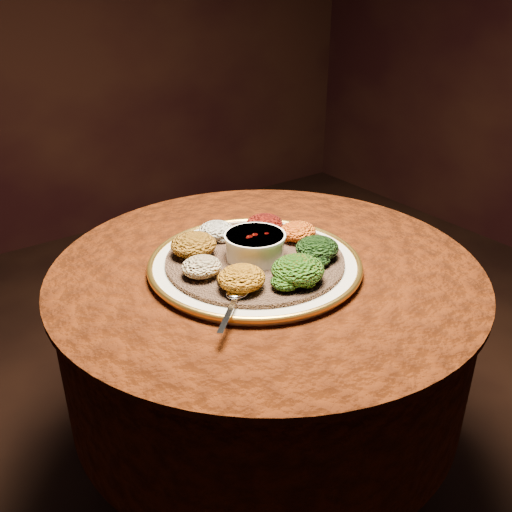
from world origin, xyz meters
TOP-DOWN VIEW (x-y plane):
  - table at (0.00, 0.00)m, footprint 0.96×0.96m
  - platter at (-0.03, 0.00)m, footprint 0.50×0.50m
  - injera at (-0.03, 0.00)m, footprint 0.48×0.48m
  - stew_bowl at (-0.03, 0.00)m, footprint 0.13×0.13m
  - spoon at (-0.16, -0.12)m, footprint 0.13×0.12m
  - portion_ayib at (-0.04, 0.14)m, footprint 0.08×0.08m
  - portion_kitfo at (0.07, 0.10)m, footprint 0.09×0.08m
  - portion_tikil at (0.10, 0.02)m, footprint 0.09×0.08m
  - portion_gomen at (0.08, -0.08)m, footprint 0.10×0.09m
  - portion_mixveg at (-0.02, -0.13)m, footprint 0.11×0.10m
  - portion_kik at (-0.13, -0.09)m, footprint 0.10×0.09m
  - portion_timatim at (-0.16, 0.00)m, footprint 0.08×0.08m
  - portion_shiro at (-0.13, 0.09)m, footprint 0.10×0.10m

SIDE VIEW (x-z plane):
  - table at x=0.00m, z-range 0.19..0.92m
  - platter at x=-0.03m, z-range 0.73..0.76m
  - injera at x=-0.03m, z-range 0.75..0.76m
  - spoon at x=-0.16m, z-range 0.76..0.77m
  - portion_ayib at x=-0.04m, z-range 0.76..0.80m
  - portion_timatim at x=-0.16m, z-range 0.76..0.80m
  - portion_tikil at x=0.10m, z-range 0.76..0.80m
  - portion_kitfo at x=0.07m, z-range 0.76..0.80m
  - portion_kik at x=-0.13m, z-range 0.76..0.81m
  - portion_gomen at x=0.08m, z-range 0.76..0.81m
  - portion_shiro at x=-0.13m, z-range 0.76..0.81m
  - portion_mixveg at x=-0.02m, z-range 0.76..0.81m
  - stew_bowl at x=-0.03m, z-range 0.77..0.82m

